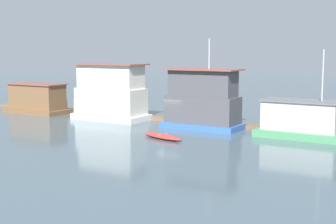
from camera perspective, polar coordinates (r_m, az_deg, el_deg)
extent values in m
plane|color=#475B66|center=(41.93, 0.70, -1.74)|extent=(200.00, 200.00, 0.00)
cube|color=brown|center=(44.19, 2.43, -1.08)|extent=(51.00, 1.51, 0.30)
cube|color=brown|center=(52.76, -15.61, 0.15)|extent=(7.07, 3.58, 0.47)
cube|color=brown|center=(52.59, -15.66, 1.82)|extent=(6.11, 2.61, 2.62)
cube|color=brown|center=(52.48, -15.72, 3.31)|extent=(6.41, 2.91, 0.12)
cube|color=white|center=(46.37, -6.95, -0.56)|extent=(7.38, 3.63, 0.55)
cube|color=silver|center=(46.18, -6.98, 1.33)|extent=(6.79, 3.04, 2.53)
cube|color=silver|center=(45.98, -7.03, 4.31)|extent=(6.37, 2.62, 2.28)
cube|color=brown|center=(45.93, -7.06, 5.80)|extent=(7.09, 3.34, 0.12)
cube|color=#3866B7|center=(41.02, 4.21, -1.63)|extent=(6.85, 3.34, 0.48)
cube|color=#4C4C51|center=(40.82, 4.23, 0.31)|extent=(6.26, 2.75, 2.33)
cube|color=#4C4C51|center=(40.60, 4.26, 3.52)|extent=(5.75, 2.24, 2.26)
cube|color=brown|center=(40.54, 4.28, 5.19)|extent=(6.56, 3.05, 0.12)
cylinder|color=#B2B2B7|center=(40.25, 5.04, 7.08)|extent=(0.12, 0.12, 2.57)
cube|color=#4C9360|center=(38.16, 15.84, -2.52)|extent=(6.63, 3.72, 0.58)
cube|color=beige|center=(37.95, 15.91, -0.44)|extent=(5.66, 2.75, 2.22)
cube|color=slate|center=(37.81, 15.98, 1.32)|extent=(5.96, 3.05, 0.12)
cylinder|color=#B2B2B7|center=(37.29, 18.35, 4.26)|extent=(0.12, 0.12, 3.92)
ellipsoid|color=red|center=(36.01, -0.64, -2.98)|extent=(4.19, 2.19, 0.38)
cube|color=#997F60|center=(35.99, -0.64, -2.77)|extent=(0.41, 0.93, 0.08)
cylinder|color=brown|center=(51.82, -12.34, 0.61)|extent=(0.30, 0.30, 1.35)
cylinder|color=#846B4C|center=(43.96, 0.16, -0.49)|extent=(0.24, 0.24, 1.25)
cylinder|color=#846B4C|center=(51.02, -11.39, 0.68)|extent=(0.20, 0.20, 1.61)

